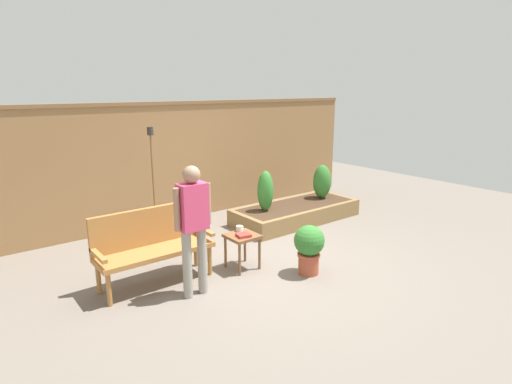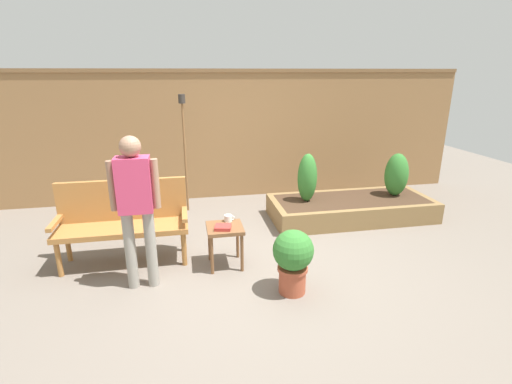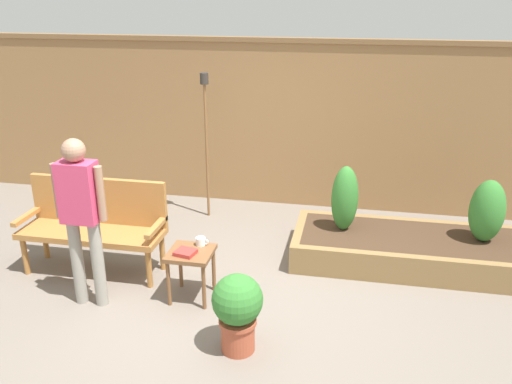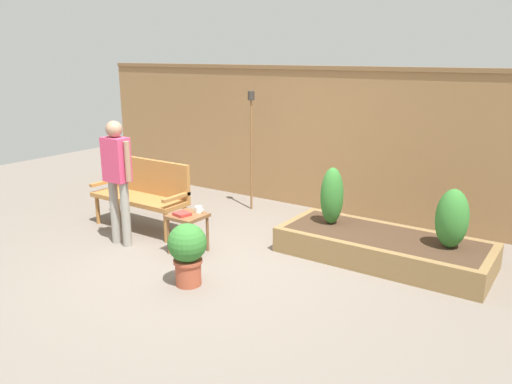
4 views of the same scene
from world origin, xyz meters
TOP-DOWN VIEW (x-y plane):
  - ground_plane at (0.00, 0.00)m, footprint 14.00×14.00m
  - fence_back at (0.00, 2.60)m, footprint 8.40×0.14m
  - garden_bench at (-1.44, 0.45)m, footprint 1.44×0.48m
  - side_table at (-0.32, 0.07)m, footprint 0.40×0.40m
  - cup_on_table at (-0.26, 0.21)m, footprint 0.12×0.09m
  - book_on_table at (-0.34, 0.01)m, footprint 0.20×0.19m
  - potted_boxwood at (0.27, -0.60)m, footprint 0.40×0.40m
  - raised_planter_bed at (1.71, 1.17)m, footprint 2.40×1.00m
  - shrub_near_bench at (1.01, 1.22)m, footprint 0.28×0.28m
  - shrub_far_corner at (2.43, 1.22)m, footprint 0.35×0.35m
  - tiki_torch at (-0.70, 1.97)m, footprint 0.10×0.10m
  - person_by_bench at (-1.20, -0.19)m, footprint 0.47×0.20m

SIDE VIEW (x-z plane):
  - ground_plane at x=0.00m, z-range 0.00..0.00m
  - raised_planter_bed at x=1.71m, z-range 0.00..0.30m
  - potted_boxwood at x=0.27m, z-range 0.05..0.72m
  - side_table at x=-0.32m, z-range 0.16..0.64m
  - book_on_table at x=-0.34m, z-range 0.48..0.52m
  - cup_on_table at x=-0.26m, z-range 0.48..0.56m
  - garden_bench at x=-1.44m, z-range 0.07..1.01m
  - shrub_far_corner at x=2.43m, z-range 0.30..0.95m
  - shrub_near_bench at x=1.01m, z-range 0.30..1.01m
  - person_by_bench at x=-1.20m, z-range 0.15..1.71m
  - fence_back at x=0.00m, z-range 0.01..2.17m
  - tiki_torch at x=-0.70m, z-range 0.32..2.12m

